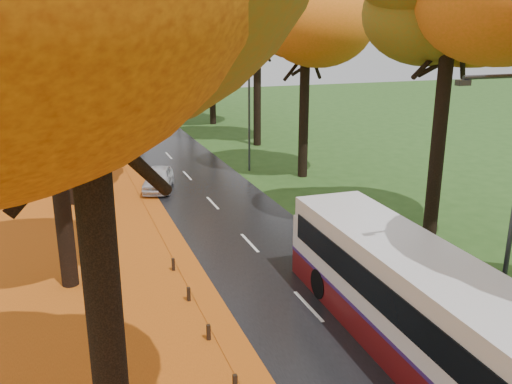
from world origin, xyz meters
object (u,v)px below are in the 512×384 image
streetlamp_far (174,73)px  car_silver (129,140)px  car_dark (118,121)px  streetlamp_mid (245,99)px  car_white (158,178)px  bus (410,296)px  streetlamp_near (509,195)px

streetlamp_far → car_silver: bearing=-116.7°
car_silver → car_dark: size_ratio=0.93×
car_silver → streetlamp_mid: bearing=-38.3°
car_silver → car_dark: (0.14, 9.56, -0.03)m
streetlamp_mid → streetlamp_far: (0.00, 22.00, 0.00)m
car_silver → car_dark: 9.56m
streetlamp_mid → car_white: streetlamp_mid is taller
streetlamp_far → bus: size_ratio=0.69×
car_dark → car_silver: bearing=-90.4°
streetlamp_far → streetlamp_near: bearing=-90.0°
streetlamp_mid → bus: size_ratio=0.69×
streetlamp_far → car_silver: (-6.30, -12.52, -3.97)m
streetlamp_mid → bus: (-2.21, -21.07, -3.08)m
bus → streetlamp_mid: bearing=85.8°
streetlamp_near → streetlamp_mid: bearing=90.0°
streetlamp_near → bus: size_ratio=0.69×
streetlamp_far → car_dark: (-6.15, -2.95, -4.00)m
streetlamp_near → bus: 3.91m
streetlamp_near → streetlamp_mid: size_ratio=1.00×
streetlamp_far → car_silver: size_ratio=1.87×
streetlamp_near → car_white: streetlamp_near is taller
streetlamp_mid → streetlamp_far: bearing=90.0°
streetlamp_mid → car_dark: 20.41m
car_white → car_dark: 21.51m
car_white → car_silver: car_silver is taller
car_white → streetlamp_mid: bearing=38.5°
streetlamp_mid → car_white: 7.79m
car_white → car_silver: (-0.09, 11.95, 0.04)m
bus → streetlamp_near: bearing=-21.0°
bus → car_white: bearing=103.9°
streetlamp_far → car_dark: bearing=-154.4°
streetlamp_near → car_white: bearing=107.6°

